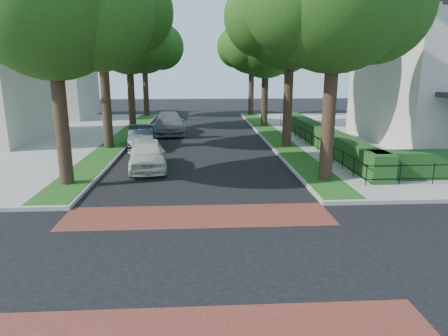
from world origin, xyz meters
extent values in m
plane|color=black|center=(0.00, 0.00, 0.00)|extent=(120.00, 120.00, 0.00)
cube|color=maroon|center=(0.00, 3.20, 0.01)|extent=(9.00, 2.20, 0.01)
cube|color=#1C4614|center=(5.40, 19.10, 0.16)|extent=(1.60, 29.80, 0.02)
cube|color=#1C4614|center=(-5.40, 19.10, 0.16)|extent=(1.60, 29.80, 0.02)
cylinder|color=black|center=(5.50, 7.00, 3.83)|extent=(0.56, 0.56, 7.35)
sphere|color=#163E11|center=(7.21, 7.30, 7.31)|extent=(4.65, 4.65, 4.65)
sphere|color=#163E11|center=(3.95, 6.80, 7.41)|extent=(4.34, 4.34, 4.34)
cylinder|color=black|center=(5.50, 15.00, 4.00)|extent=(0.56, 0.56, 7.70)
sphere|color=#163E11|center=(5.50, 15.00, 8.07)|extent=(6.60, 6.60, 6.60)
sphere|color=#163E11|center=(7.31, 15.30, 7.67)|extent=(4.95, 4.95, 4.95)
sphere|color=#163E11|center=(3.85, 14.80, 7.77)|extent=(4.62, 4.62, 4.62)
sphere|color=#163E11|center=(5.60, 16.65, 8.57)|extent=(4.29, 4.29, 4.29)
cylinder|color=black|center=(5.50, 24.00, 3.47)|extent=(0.56, 0.56, 6.65)
sphere|color=#163E11|center=(5.50, 24.00, 6.99)|extent=(5.80, 5.80, 5.80)
sphere|color=#163E11|center=(7.09, 24.30, 6.59)|extent=(4.35, 4.35, 4.35)
sphere|color=#163E11|center=(4.05, 23.80, 6.69)|extent=(4.06, 4.06, 4.06)
sphere|color=#163E11|center=(5.60, 25.45, 7.49)|extent=(3.77, 3.77, 3.77)
cylinder|color=black|center=(5.50, 33.00, 3.65)|extent=(0.56, 0.56, 7.00)
sphere|color=#163E11|center=(5.50, 33.00, 7.35)|extent=(6.00, 6.00, 6.00)
sphere|color=#163E11|center=(7.15, 33.30, 6.95)|extent=(4.50, 4.50, 4.50)
sphere|color=#163E11|center=(4.00, 32.80, 7.05)|extent=(4.20, 4.20, 4.20)
sphere|color=#163E11|center=(5.60, 34.50, 7.85)|extent=(3.90, 3.90, 3.90)
cylinder|color=black|center=(-5.50, 7.00, 3.65)|extent=(0.56, 0.56, 7.00)
sphere|color=#163E11|center=(-5.50, 7.00, 7.35)|extent=(6.00, 6.00, 6.00)
sphere|color=#163E11|center=(-3.85, 7.30, 6.95)|extent=(4.50, 4.50, 4.50)
sphere|color=#163E11|center=(-7.00, 6.80, 7.05)|extent=(4.20, 4.20, 4.20)
cylinder|color=black|center=(-5.50, 15.00, 4.17)|extent=(0.56, 0.56, 8.05)
sphere|color=#163E11|center=(-5.50, 15.00, 8.43)|extent=(6.40, 6.40, 6.40)
sphere|color=#163E11|center=(-3.74, 15.30, 8.03)|extent=(4.80, 4.80, 4.80)
sphere|color=#163E11|center=(-7.10, 14.80, 8.13)|extent=(4.48, 4.48, 4.48)
cylinder|color=black|center=(-5.50, 24.00, 3.58)|extent=(0.56, 0.56, 6.86)
sphere|color=#163E11|center=(-5.50, 24.00, 7.21)|extent=(5.60, 5.60, 5.60)
sphere|color=#163E11|center=(-3.96, 24.30, 6.81)|extent=(4.20, 4.20, 4.20)
sphere|color=#163E11|center=(-6.90, 23.80, 6.91)|extent=(3.92, 3.92, 3.92)
sphere|color=#163E11|center=(-5.40, 25.40, 7.71)|extent=(3.64, 3.64, 3.64)
cylinder|color=black|center=(-5.50, 33.00, 3.72)|extent=(0.56, 0.56, 7.14)
sphere|color=#163E11|center=(-5.50, 33.00, 7.49)|extent=(6.20, 6.20, 6.20)
sphere|color=#163E11|center=(-3.79, 33.30, 7.09)|extent=(4.65, 4.65, 4.65)
sphere|color=#163E11|center=(-7.05, 32.80, 7.19)|extent=(4.34, 4.34, 4.34)
sphere|color=#163E11|center=(-5.40, 34.55, 7.99)|extent=(4.03, 4.03, 4.03)
cube|color=#1A3C15|center=(7.70, 15.00, 0.75)|extent=(1.00, 18.00, 1.20)
cube|color=beige|center=(-15.50, 32.00, 3.40)|extent=(9.00, 8.00, 6.50)
cube|color=maroon|center=(-12.80, 30.40, 8.47)|extent=(0.80, 0.80, 3.64)
imported|color=silver|center=(-2.53, 9.91, 0.75)|extent=(2.32, 4.58, 1.50)
imported|color=#1C242B|center=(-3.60, 15.59, 0.71)|extent=(2.00, 4.43, 1.41)
imported|color=slate|center=(-2.30, 21.32, 0.80)|extent=(2.78, 5.73, 1.61)
camera|label=1|loc=(0.12, -9.47, 4.78)|focal=32.00mm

